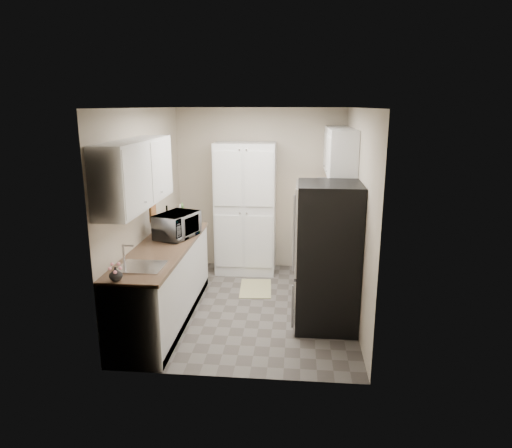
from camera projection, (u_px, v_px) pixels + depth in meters
The scene contains 16 objects.
ground at pixel (250, 306), 5.91m from camera, with size 3.20×3.20×0.00m, color #56514C.
room_shell at pixel (248, 182), 5.50m from camera, with size 2.64×3.24×2.52m.
pantry_cabinet at pixel (246, 209), 6.95m from camera, with size 0.90×0.55×2.00m, color silver.
base_cabinet_left at pixel (164, 285), 5.48m from camera, with size 0.60×2.30×0.88m, color silver.
countertop_left at pixel (162, 248), 5.36m from camera, with size 0.63×2.33×0.04m, color brown.
base_cabinet_right at pixel (323, 248), 6.86m from camera, with size 0.60×0.80×0.88m, color silver.
countertop_right at pixel (324, 219), 6.75m from camera, with size 0.63×0.83×0.04m, color brown.
electric_range at pixel (325, 264), 6.08m from camera, with size 0.71×0.78×1.13m.
refrigerator at pixel (327, 256), 5.22m from camera, with size 0.70×0.72×1.70m, color #B7B7BC.
microwave at pixel (177, 225), 5.70m from camera, with size 0.56×0.38×0.31m, color #B0AFB5.
wine_bottle at pixel (167, 218), 6.07m from camera, with size 0.08×0.08×0.30m, color black.
flower_vase at pixel (116, 274), 4.30m from camera, with size 0.13×0.13×0.13m, color beige.
cutting_board at pixel (184, 215), 6.27m from camera, with size 0.02×0.24×0.30m, color #477E37.
toaster_oven at pixel (329, 212), 6.70m from camera, with size 0.26×0.32×0.19m, color #B9B8BE.
fruit_basket at pixel (329, 201), 6.67m from camera, with size 0.27×0.27×0.11m, color #FF4E10, non-canonical shape.
kitchen_mat at pixel (256, 288), 6.49m from camera, with size 0.43×0.70×0.01m, color #BEB87F.
Camera 1 is at (0.58, -5.42, 2.53)m, focal length 32.00 mm.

